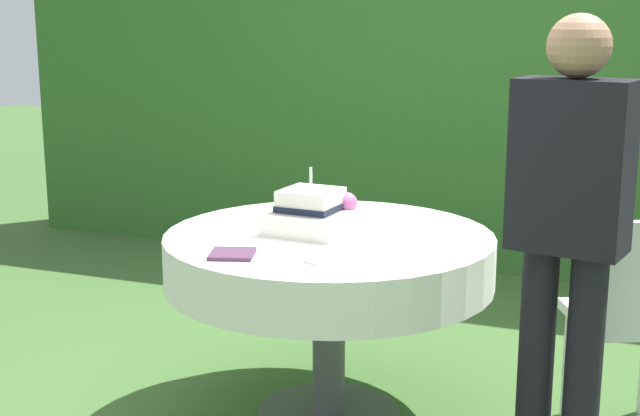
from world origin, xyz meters
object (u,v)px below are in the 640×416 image
(serving_plate_far, at_px, (320,260))
(standing_person, at_px, (568,226))
(wedding_cake, at_px, (313,213))
(cake_table, at_px, (329,261))
(napkin_stack, at_px, (232,254))
(serving_plate_near, at_px, (299,214))
(garden_chair, at_px, (636,307))

(serving_plate_far, bearing_deg, standing_person, 9.12)
(wedding_cake, bearing_deg, standing_person, -14.38)
(cake_table, xyz_separation_m, standing_person, (0.91, -0.25, 0.28))
(napkin_stack, bearing_deg, standing_person, 8.92)
(serving_plate_near, distance_m, serving_plate_far, 0.72)
(garden_chair, distance_m, standing_person, 0.63)
(wedding_cake, bearing_deg, napkin_stack, -107.42)
(serving_plate_near, xyz_separation_m, garden_chair, (1.37, -0.06, -0.23))
(cake_table, xyz_separation_m, garden_chair, (1.14, 0.20, -0.11))
(cake_table, relative_size, napkin_stack, 8.38)
(cake_table, bearing_deg, serving_plate_near, 132.32)
(wedding_cake, distance_m, garden_chair, 1.26)
(serving_plate_far, height_order, napkin_stack, napkin_stack)
(garden_chair, bearing_deg, serving_plate_far, -150.60)
(cake_table, xyz_separation_m, serving_plate_near, (-0.24, 0.26, 0.11))
(cake_table, distance_m, garden_chair, 1.16)
(serving_plate_far, bearing_deg, napkin_stack, -171.60)
(serving_plate_far, distance_m, standing_person, 0.83)
(wedding_cake, relative_size, napkin_stack, 2.09)
(serving_plate_far, bearing_deg, serving_plate_near, 118.45)
(wedding_cake, xyz_separation_m, serving_plate_far, (0.18, -0.38, -0.07))
(serving_plate_near, relative_size, serving_plate_far, 1.18)
(garden_chair, bearing_deg, cake_table, -169.93)
(garden_chair, bearing_deg, wedding_cake, -170.75)
(serving_plate_far, xyz_separation_m, garden_chair, (1.03, 0.58, -0.23))
(standing_person, bearing_deg, wedding_cake, 165.62)
(cake_table, distance_m, serving_plate_near, 0.37)
(serving_plate_near, xyz_separation_m, serving_plate_far, (0.34, -0.64, 0.00))
(cake_table, xyz_separation_m, serving_plate_far, (0.11, -0.38, 0.11))
(serving_plate_near, bearing_deg, cake_table, -47.68)
(serving_plate_near, relative_size, garden_chair, 0.14)
(napkin_stack, relative_size, garden_chair, 0.17)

